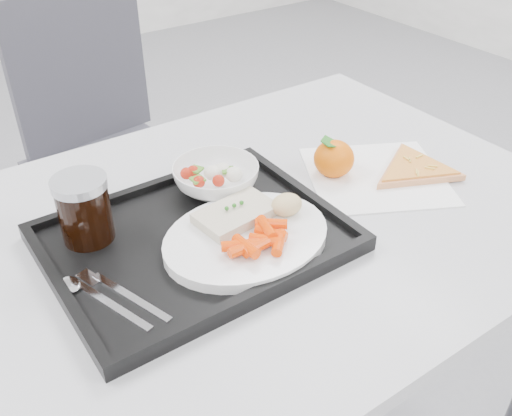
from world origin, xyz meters
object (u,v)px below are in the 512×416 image
at_px(chair, 103,133).
at_px(dinner_plate, 246,238).
at_px(table, 232,254).
at_px(salad_bowl, 216,177).
at_px(cola_glass, 84,208).
at_px(pizza_slice, 415,169).
at_px(tangerine, 334,158).
at_px(tray, 195,239).

xyz_separation_m(chair, dinner_plate, (-0.10, -0.92, 0.24)).
xyz_separation_m(table, salad_bowl, (0.02, 0.09, 0.11)).
bearing_deg(chair, cola_glass, -111.34).
bearing_deg(pizza_slice, dinner_plate, -178.48).
distance_m(table, pizza_slice, 0.39).
bearing_deg(tangerine, pizza_slice, -33.21).
bearing_deg(chair, table, -95.70).
bearing_deg(chair, tangerine, -78.97).
bearing_deg(tray, pizza_slice, -6.28).
xyz_separation_m(tray, tangerine, (0.32, 0.04, 0.03)).
bearing_deg(tray, chair, 79.39).
xyz_separation_m(dinner_plate, tangerine, (0.26, 0.10, 0.01)).
distance_m(cola_glass, pizza_slice, 0.61).
height_order(dinner_plate, tangerine, tangerine).
relative_size(table, salad_bowl, 7.89).
distance_m(salad_bowl, cola_glass, 0.24).
xyz_separation_m(chair, pizza_slice, (0.29, -0.91, 0.22)).
distance_m(table, cola_glass, 0.27).
relative_size(chair, salad_bowl, 6.11).
relative_size(chair, tray, 2.07).
bearing_deg(table, cola_glass, 159.74).
bearing_deg(salad_bowl, tray, -135.29).
bearing_deg(pizza_slice, tangerine, 146.79).
distance_m(table, chair, 0.86).
xyz_separation_m(chair, tangerine, (0.16, -0.82, 0.25)).
bearing_deg(dinner_plate, chair, 83.59).
bearing_deg(tangerine, dinner_plate, -159.95).
relative_size(tangerine, pizza_slice, 0.38).
bearing_deg(chair, pizza_slice, -72.22).
distance_m(table, dinner_plate, 0.12).
distance_m(chair, tray, 0.90).
bearing_deg(tangerine, chair, 101.03).
bearing_deg(dinner_plate, tray, 133.78).
distance_m(salad_bowl, pizza_slice, 0.38).
relative_size(salad_bowl, cola_glass, 1.41).
distance_m(tray, salad_bowl, 0.15).
bearing_deg(salad_bowl, pizza_slice, -23.13).
height_order(chair, cola_glass, chair).
distance_m(chair, cola_glass, 0.87).
xyz_separation_m(dinner_plate, pizza_slice, (0.39, 0.01, -0.01)).
bearing_deg(pizza_slice, chair, 107.78).
bearing_deg(chair, salad_bowl, -94.50).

